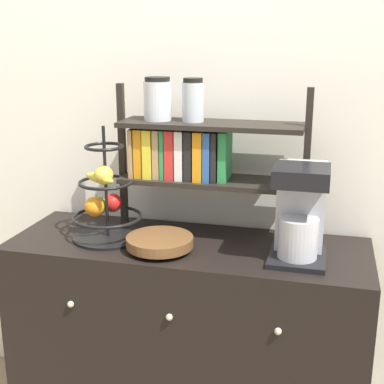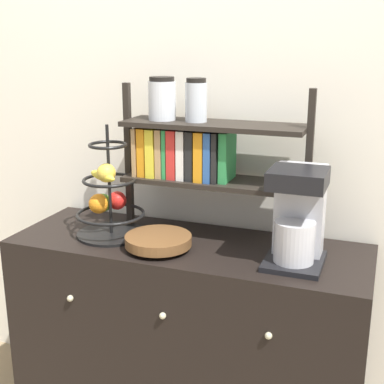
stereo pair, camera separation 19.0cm
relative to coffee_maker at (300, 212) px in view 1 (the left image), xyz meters
name	(u,v)px [view 1 (the left image)]	position (x,y,z in m)	size (l,w,h in m)	color
wall_back	(205,99)	(-0.40, 0.30, 0.34)	(7.00, 0.05, 2.60)	silver
sideboard	(187,339)	(-0.40, 0.03, -0.56)	(1.32, 0.48, 0.80)	black
coffee_maker	(300,212)	(0.00, 0.00, 0.00)	(0.19, 0.22, 0.33)	black
fruit_stand	(105,203)	(-0.71, 0.01, -0.02)	(0.26, 0.26, 0.43)	black
wooden_bowl	(160,242)	(-0.48, -0.06, -0.13)	(0.24, 0.24, 0.05)	brown
shelf_hutch	(189,145)	(-0.42, 0.14, 0.18)	(0.72, 0.20, 0.59)	black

